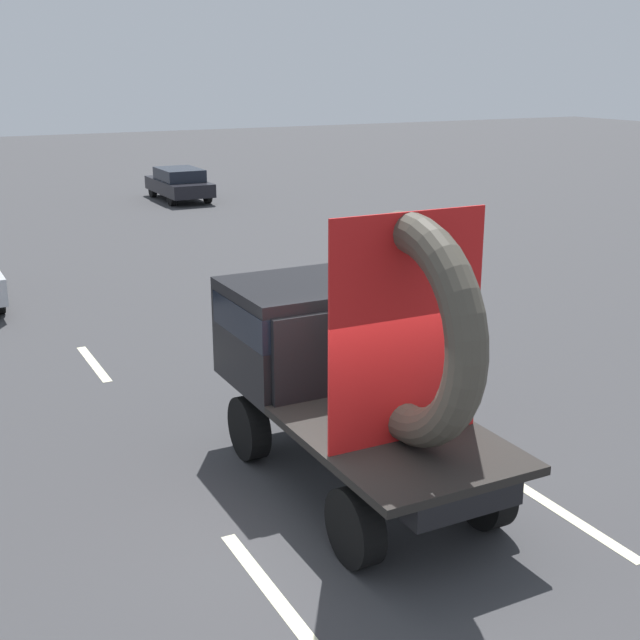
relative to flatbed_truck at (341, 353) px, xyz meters
The scene contains 7 objects.
ground_plane 2.06m from the flatbed_truck, 108.66° to the right, with size 120.00×120.00×0.00m, color #38383A.
flatbed_truck is the anchor object (origin of this frame).
lane_dash_left_near 3.27m from the flatbed_truck, 131.11° to the right, with size 2.74×0.16×0.01m, color beige.
lane_dash_left_far 6.24m from the flatbed_truck, 107.96° to the left, with size 2.05×0.16×0.01m, color beige.
lane_dash_right_near 3.31m from the flatbed_truck, 49.66° to the right, with size 2.23×0.16×0.01m, color beige.
lane_dash_right_far 6.00m from the flatbed_truck, 71.23° to the left, with size 2.12×0.16×0.01m, color beige.
oncoming_car 23.95m from the flatbed_truck, 76.53° to the left, with size 1.64×3.82×1.24m.
Camera 1 is at (-4.43, -7.59, 5.08)m, focal length 47.78 mm.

